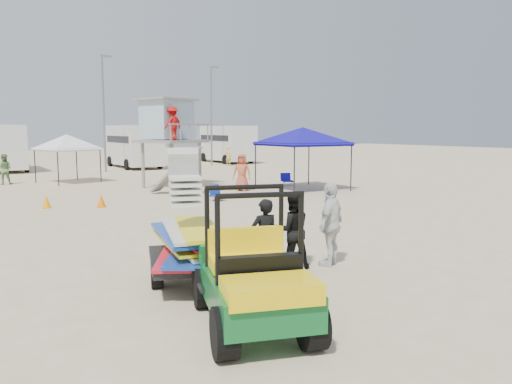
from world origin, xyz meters
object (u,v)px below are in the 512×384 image
canopy_blue (303,130)px  surf_trailer (187,237)px  utility_cart (252,265)px  man_left (264,238)px  lifeguard_tower (168,123)px

canopy_blue → surf_trailer: bearing=-134.8°
utility_cart → canopy_blue: 17.44m
utility_cart → surf_trailer: 2.34m
man_left → canopy_blue: (9.47, 11.35, 2.11)m
canopy_blue → man_left: bearing=-129.8°
utility_cart → lifeguard_tower: (5.81, 17.64, 2.30)m
utility_cart → canopy_blue: size_ratio=0.84×
man_left → utility_cart: bearing=59.2°
man_left → lifeguard_tower: 16.37m
surf_trailer → lifeguard_tower: bearing=69.2°
lifeguard_tower → canopy_blue: size_ratio=1.24×
surf_trailer → canopy_blue: canopy_blue is taller
utility_cart → lifeguard_tower: size_ratio=0.68×
lifeguard_tower → canopy_blue: (5.19, -4.25, -0.36)m
man_left → canopy_blue: bearing=-123.9°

